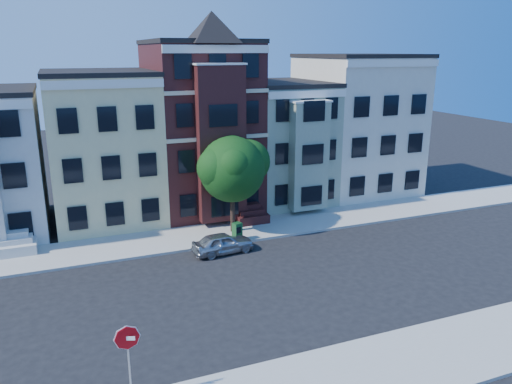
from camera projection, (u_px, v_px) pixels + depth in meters
name	position (u px, v px, depth m)	size (l,w,h in m)	color
ground	(280.00, 284.00, 25.61)	(120.00, 120.00, 0.00)	black
far_sidewalk	(230.00, 232.00, 32.73)	(60.00, 4.00, 0.15)	#9E9B93
near_sidewalk	(370.00, 373.00, 18.45)	(60.00, 4.00, 0.15)	#9E9B93
house_yellow	(103.00, 148.00, 34.69)	(7.00, 9.00, 10.00)	beige
house_brown	(200.00, 128.00, 36.91)	(7.00, 9.00, 12.00)	#371313
house_green	(280.00, 143.00, 39.65)	(6.00, 9.00, 9.00)	gray
house_cream	(356.00, 125.00, 41.87)	(8.00, 9.00, 11.00)	beige
street_tree	(232.00, 174.00, 31.67)	(6.66, 6.66, 7.75)	#184A15
parked_car	(223.00, 243.00, 29.41)	(1.47, 3.65, 1.24)	#ACAEB4
newspaper_box	(237.00, 232.00, 31.01)	(0.51, 0.45, 1.13)	#195024
stop_sign	(129.00, 359.00, 16.47)	(0.88, 0.12, 3.20)	#AA040A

